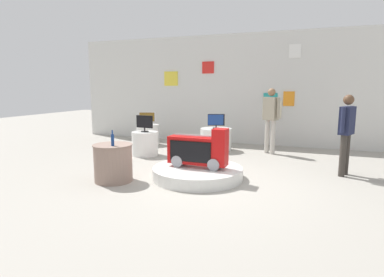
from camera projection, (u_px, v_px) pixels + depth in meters
ground_plane at (209, 183)px, 5.89m from camera, size 30.00×30.00×0.00m
back_wall_display at (253, 89)px, 9.69m from camera, size 11.98×0.13×3.36m
main_display_pedestal at (197, 173)px, 6.16m from camera, size 1.74×1.74×0.22m
novelty_firetruck_tv at (198, 151)px, 6.08m from camera, size 1.16×0.36×0.77m
display_pedestal_left_rear at (216, 139)px, 8.91m from camera, size 0.87×0.87×0.61m
tv_on_left_rear at (216, 121)px, 8.82m from camera, size 0.45×0.20×0.40m
display_pedestal_center_rear at (148, 135)px, 9.77m from camera, size 0.68×0.68×0.61m
tv_on_center_rear at (147, 118)px, 9.69m from camera, size 0.48×0.21×0.39m
display_pedestal_right_rear at (145, 144)px, 8.24m from camera, size 0.67×0.67×0.61m
tv_on_right_rear at (144, 123)px, 8.15m from camera, size 0.49×0.20×0.42m
side_table_round at (113, 162)px, 5.95m from camera, size 0.73×0.73×0.70m
bottle_on_side_table at (113, 140)px, 5.73m from camera, size 0.06×0.06×0.29m
shopper_browsing_near_truck at (271, 116)px, 8.34m from camera, size 0.48×0.38×1.72m
shopper_browsing_rear at (346, 129)px, 6.24m from camera, size 0.33×0.52×1.61m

